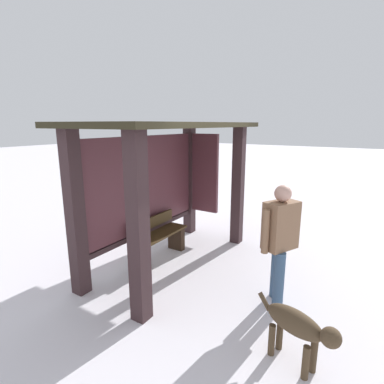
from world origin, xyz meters
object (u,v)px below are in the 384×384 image
at_px(person_walking, 280,236).
at_px(bench_left_inside, 159,240).
at_px(bus_shelter, 166,167).
at_px(dog, 298,327).

bearing_deg(person_walking, bench_left_inside, 83.85).
height_order(bus_shelter, bench_left_inside, bus_shelter).
height_order(bus_shelter, dog, bus_shelter).
distance_m(bench_left_inside, dog, 2.96).
bearing_deg(person_walking, dog, -153.68).
relative_size(bus_shelter, person_walking, 2.11).
relative_size(bus_shelter, bench_left_inside, 2.83).
xyz_separation_m(bus_shelter, bench_left_inside, (-0.09, 0.12, -1.30)).
bearing_deg(bench_left_inside, bus_shelter, -52.08).
relative_size(person_walking, dog, 1.87).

